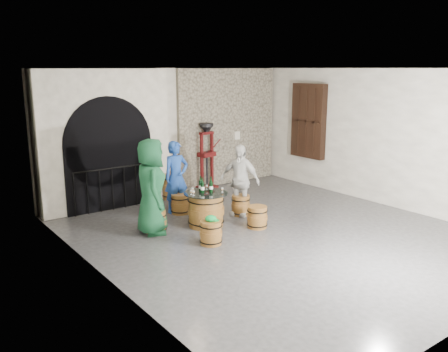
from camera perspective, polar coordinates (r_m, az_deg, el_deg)
ground at (r=9.52m, az=6.12°, el=-6.88°), size 8.00×8.00×0.00m
wall_back at (r=12.30m, az=-6.47°, el=5.30°), size 8.00×0.00×8.00m
wall_left at (r=7.23m, az=-14.44°, el=-0.36°), size 0.00×8.00×8.00m
wall_right at (r=11.74m, az=19.02°, el=4.32°), size 0.00×8.00×8.00m
ceiling at (r=8.96m, az=6.61°, el=12.76°), size 8.00×8.00×0.00m
stone_facing_panel at (r=13.24m, az=0.44°, el=5.92°), size 3.20×0.12×3.18m
arched_opening at (r=11.23m, az=-14.20°, el=4.18°), size 3.10×0.60×3.19m
shuttered_window at (r=13.12m, az=10.11°, el=6.54°), size 0.23×1.10×2.00m
barrel_table at (r=9.80m, az=-2.19°, el=-4.05°), size 0.92×0.92×0.71m
barrel_stool_left at (r=9.55m, az=-8.19°, el=-5.45°), size 0.43×0.43×0.45m
barrel_stool_far at (r=10.71m, az=-5.30°, el=-3.34°), size 0.43×0.43×0.45m
barrel_stool_right at (r=10.56m, az=2.02°, el=-3.52°), size 0.43×0.43×0.45m
barrel_stool_near_right at (r=9.75m, az=4.02°, el=-4.96°), size 0.43×0.43×0.45m
barrel_stool_near_left at (r=8.84m, az=-1.59°, el=-6.84°), size 0.43×0.43×0.45m
green_cap at (r=8.75m, az=-1.57°, el=-5.14°), size 0.26×0.21×0.12m
person_green at (r=9.33m, az=-8.74°, el=-1.28°), size 0.90×1.08×1.89m
person_blue at (r=10.69m, az=-5.77°, el=-0.12°), size 0.61×0.41×1.63m
person_white at (r=10.39m, az=1.89°, el=-0.52°), size 0.75×1.01×1.60m
wine_bottle_left at (r=9.65m, az=-2.60°, el=-1.31°), size 0.08×0.08×0.32m
wine_bottle_center at (r=9.70m, az=-1.57°, el=-1.23°), size 0.08×0.08×0.32m
wine_bottle_right at (r=9.77m, az=-2.84°, el=-1.14°), size 0.08×0.08×0.32m
tasting_glass_a at (r=9.50m, az=-3.68°, el=-2.06°), size 0.05×0.05×0.10m
tasting_glass_b at (r=9.83m, az=-1.45°, el=-1.53°), size 0.05×0.05×0.10m
tasting_glass_c at (r=9.73m, az=-3.80°, el=-1.70°), size 0.05×0.05×0.10m
tasting_glass_d at (r=9.96m, az=-2.12°, el=-1.35°), size 0.05×0.05×0.10m
tasting_glass_e at (r=9.73m, az=-0.20°, el=-1.68°), size 0.05×0.05×0.10m
tasting_glass_f at (r=9.56m, az=-3.97°, el=-1.97°), size 0.05×0.05×0.10m
side_barrel at (r=11.89m, az=-6.31°, el=-1.20°), size 0.50×0.50×0.66m
corking_press at (r=12.62m, az=-2.08°, el=2.99°), size 0.76×0.47×1.79m
control_box at (r=13.36m, az=1.51°, el=4.90°), size 0.18×0.10×0.22m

